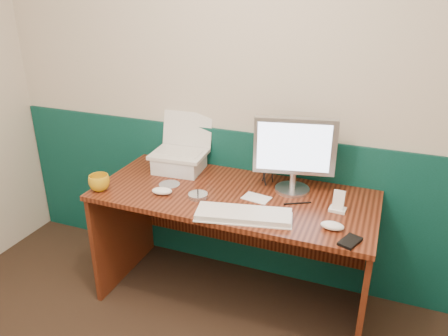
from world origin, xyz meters
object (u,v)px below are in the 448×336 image
at_px(mug, 99,183).
at_px(camcorder, 268,166).
at_px(desk, 233,249).
at_px(monitor, 295,154).
at_px(laptop, 178,135).
at_px(keyboard, 244,215).

relative_size(mug, camcorder, 0.54).
distance_m(desk, monitor, 0.69).
xyz_separation_m(mug, camcorder, (0.88, 0.45, 0.06)).
height_order(monitor, mug, monitor).
relative_size(monitor, camcorder, 2.03).
distance_m(laptop, camcorder, 0.59).
xyz_separation_m(desk, camcorder, (0.14, 0.21, 0.49)).
bearing_deg(laptop, monitor, -6.37).
bearing_deg(monitor, camcorder, 151.48).
xyz_separation_m(keyboard, camcorder, (-0.01, 0.45, 0.10)).
relative_size(desk, laptop, 4.79).
height_order(laptop, monitor, monitor).
distance_m(monitor, keyboard, 0.48).
height_order(mug, camcorder, camcorder).
distance_m(monitor, mug, 1.13).
relative_size(desk, camcorder, 7.15).
distance_m(laptop, keyboard, 0.76).
xyz_separation_m(desk, keyboard, (0.14, -0.24, 0.39)).
relative_size(desk, keyboard, 3.28).
distance_m(desk, laptop, 0.78).
bearing_deg(mug, desk, 18.05).
bearing_deg(laptop, desk, -27.43).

